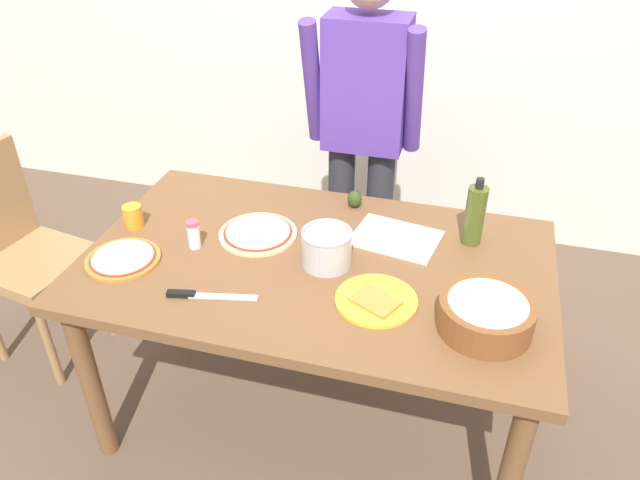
{
  "coord_description": "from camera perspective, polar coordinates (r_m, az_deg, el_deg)",
  "views": [
    {
      "loc": [
        0.47,
        -1.64,
        1.98
      ],
      "look_at": [
        0.0,
        0.05,
        0.81
      ],
      "focal_mm": 34.26,
      "sensor_mm": 36.0,
      "label": 1
    }
  ],
  "objects": [
    {
      "name": "avocado",
      "position": [
        2.39,
        3.25,
        3.85
      ],
      "size": [
        0.06,
        0.06,
        0.07
      ],
      "primitive_type": "ellipsoid",
      "color": "#2D4219",
      "rests_on": "dining_table"
    },
    {
      "name": "dining_table",
      "position": [
        2.16,
        -0.36,
        -3.83
      ],
      "size": [
        1.6,
        0.96,
        0.76
      ],
      "color": "brown",
      "rests_on": "ground"
    },
    {
      "name": "salt_shaker",
      "position": [
        2.18,
        -11.72,
        0.53
      ],
      "size": [
        0.04,
        0.04,
        0.11
      ],
      "color": "white",
      "rests_on": "dining_table"
    },
    {
      "name": "chef_knife",
      "position": [
        1.97,
        -11.08,
        -5.09
      ],
      "size": [
        0.29,
        0.08,
        0.02
      ],
      "color": "silver",
      "rests_on": "dining_table"
    },
    {
      "name": "plate_with_slice",
      "position": [
        1.92,
        5.25,
        -5.63
      ],
      "size": [
        0.26,
        0.26,
        0.02
      ],
      "color": "gold",
      "rests_on": "dining_table"
    },
    {
      "name": "pizza_raw_on_board",
      "position": [
        2.24,
        -5.81,
        0.63
      ],
      "size": [
        0.29,
        0.29,
        0.02
      ],
      "color": "beige",
      "rests_on": "dining_table"
    },
    {
      "name": "person_cook",
      "position": [
        2.66,
        4.04,
        10.54
      ],
      "size": [
        0.49,
        0.25,
        1.62
      ],
      "color": "#2D2D38",
      "rests_on": "ground"
    },
    {
      "name": "cutting_board_white",
      "position": [
        2.22,
        7.1,
        0.19
      ],
      "size": [
        0.33,
        0.27,
        0.01
      ],
      "primitive_type": "cube",
      "rotation": [
        0.0,
        0.0,
        -0.17
      ],
      "color": "white",
      "rests_on": "dining_table"
    },
    {
      "name": "popcorn_bowl",
      "position": [
        1.85,
        15.27,
        -6.54
      ],
      "size": [
        0.28,
        0.28,
        0.11
      ],
      "color": "brown",
      "rests_on": "dining_table"
    },
    {
      "name": "pizza_cooked_on_tray",
      "position": [
        2.2,
        -17.92,
        -1.66
      ],
      "size": [
        0.25,
        0.25,
        0.02
      ],
      "color": "#C67A33",
      "rests_on": "dining_table"
    },
    {
      "name": "chair_wooden_left",
      "position": [
        2.86,
        -26.38,
        -0.48
      ],
      "size": [
        0.46,
        0.46,
        0.95
      ],
      "color": "#A37A4C",
      "rests_on": "ground"
    },
    {
      "name": "steel_pot",
      "position": [
        2.05,
        0.64,
        -0.69
      ],
      "size": [
        0.17,
        0.17,
        0.13
      ],
      "color": "#B7B7BC",
      "rests_on": "dining_table"
    },
    {
      "name": "cup_orange",
      "position": [
        2.36,
        -17.06,
        2.14
      ],
      "size": [
        0.07,
        0.07,
        0.08
      ],
      "primitive_type": "cylinder",
      "color": "orange",
      "rests_on": "dining_table"
    },
    {
      "name": "ground",
      "position": [
        2.62,
        -0.3,
        -15.5
      ],
      "size": [
        8.0,
        8.0,
        0.0
      ],
      "primitive_type": "plane",
      "color": "brown"
    },
    {
      "name": "olive_oil_bottle",
      "position": [
        2.2,
        14.26,
        2.29
      ],
      "size": [
        0.07,
        0.07,
        0.26
      ],
      "color": "#47561E",
      "rests_on": "dining_table"
    }
  ]
}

